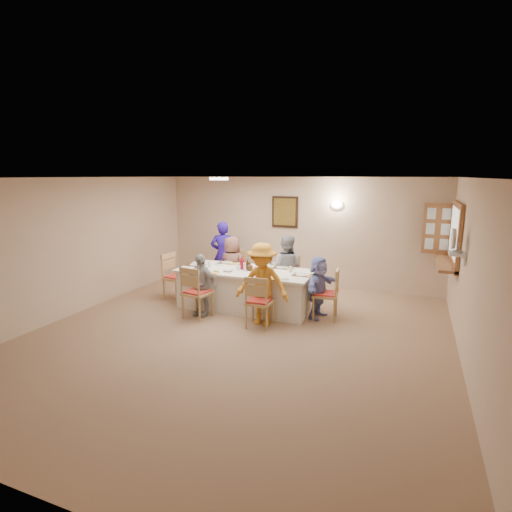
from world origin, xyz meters
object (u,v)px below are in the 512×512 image
at_px(chair_left_end, 177,277).
at_px(chair_front_right, 260,301).
at_px(diner_front_left, 201,285).
at_px(diner_back_left, 232,266).
at_px(chair_front_left, 197,292).
at_px(chair_right_end, 325,293).
at_px(serving_hatch, 456,235).
at_px(diner_front_right, 262,284).
at_px(chair_back_right, 288,278).
at_px(caregiver, 223,255).
at_px(diner_right_end, 318,287).
at_px(chair_back_left, 235,272).
at_px(dining_table, 246,289).
at_px(desk_fan, 456,244).
at_px(condiment_ketchup, 242,263).
at_px(diner_back_right, 286,269).

bearing_deg(chair_left_end, chair_front_right, -102.97).
bearing_deg(diner_front_left, diner_back_left, 95.13).
relative_size(chair_front_left, chair_right_end, 1.04).
xyz_separation_m(serving_hatch, diner_front_right, (-3.03, -1.67, -0.79)).
relative_size(chair_left_end, diner_front_right, 0.67).
xyz_separation_m(chair_back_right, diner_back_left, (-1.20, -0.12, 0.18)).
bearing_deg(chair_right_end, chair_front_left, -74.64).
bearing_deg(caregiver, diner_right_end, 136.61).
xyz_separation_m(chair_back_left, caregiver, (-0.45, 0.35, 0.29)).
height_order(dining_table, chair_back_right, chair_back_right).
bearing_deg(caregiver, chair_front_left, 84.57).
bearing_deg(serving_hatch, desk_fan, -94.66).
bearing_deg(diner_back_left, desk_fan, 171.84).
bearing_deg(condiment_ketchup, chair_left_end, -179.12).
height_order(chair_front_right, diner_front_right, diner_front_right).
bearing_deg(diner_back_right, chair_back_right, -90.31).
height_order(diner_front_left, diner_right_end, diner_front_left).
distance_m(chair_left_end, diner_back_left, 1.18).
relative_size(dining_table, chair_front_right, 2.84).
relative_size(desk_fan, chair_left_end, 0.31).
bearing_deg(desk_fan, chair_back_right, 158.28).
height_order(serving_hatch, chair_left_end, serving_hatch).
distance_m(dining_table, condiment_ketchup, 0.52).
bearing_deg(diner_back_right, diner_front_left, 48.26).
distance_m(chair_front_right, chair_right_end, 1.24).
bearing_deg(diner_back_left, chair_back_left, -83.95).
bearing_deg(chair_back_right, caregiver, 170.07).
distance_m(chair_back_left, condiment_ketchup, 1.02).
bearing_deg(caregiver, chair_back_left, 123.70).
bearing_deg(chair_right_end, chair_back_right, -135.15).
bearing_deg(diner_right_end, diner_back_left, 83.38).
relative_size(diner_front_left, caregiver, 0.75).
relative_size(desk_fan, chair_right_end, 0.32).
bearing_deg(diner_back_left, serving_hatch, -169.81).
relative_size(chair_left_end, chair_right_end, 1.04).
relative_size(chair_back_left, condiment_ketchup, 3.63).
distance_m(serving_hatch, caregiver, 4.74).
xyz_separation_m(chair_front_left, diner_front_right, (1.20, 0.12, 0.23)).
bearing_deg(dining_table, caregiver, 132.40).
distance_m(chair_front_left, diner_back_left, 1.49).
bearing_deg(diner_front_right, chair_front_right, -93.60).
bearing_deg(diner_right_end, chair_right_end, -78.02).
height_order(dining_table, diner_front_right, diner_front_right).
height_order(chair_front_right, diner_front_left, diner_front_left).
bearing_deg(diner_back_right, diner_back_left, -0.31).
bearing_deg(diner_back_right, desk_fan, 160.03).
xyz_separation_m(chair_front_left, diner_back_right, (1.20, 1.48, 0.21)).
bearing_deg(dining_table, diner_back_right, 48.58).
distance_m(chair_back_right, diner_front_right, 1.50).
bearing_deg(chair_right_end, diner_front_right, -59.46).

